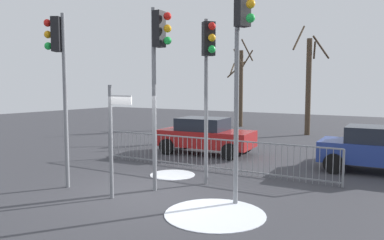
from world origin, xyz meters
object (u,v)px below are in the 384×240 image
at_px(direction_sign_post, 113,135).
at_px(car_blue_trailing, 382,149).
at_px(traffic_light_mid_right, 208,64).
at_px(traffic_light_foreground_right, 158,58).
at_px(car_red_mid, 205,135).
at_px(bare_tree_left, 241,84).
at_px(traffic_light_rear_right, 241,44).
at_px(bare_tree_centre, 309,83).
at_px(traffic_light_rear_left, 59,61).

relative_size(direction_sign_post, car_blue_trailing, 0.71).
xyz_separation_m(traffic_light_mid_right, traffic_light_foreground_right, (-0.77, -1.19, 0.12)).
xyz_separation_m(traffic_light_mid_right, car_blue_trailing, (3.90, 4.27, -2.58)).
bearing_deg(car_blue_trailing, car_red_mid, 177.01).
relative_size(traffic_light_mid_right, bare_tree_left, 0.78).
distance_m(traffic_light_mid_right, car_red_mid, 5.55).
bearing_deg(direction_sign_post, car_red_mid, 105.98).
bearing_deg(traffic_light_foreground_right, car_red_mid, -167.18).
height_order(traffic_light_mid_right, traffic_light_rear_right, traffic_light_rear_right).
distance_m(bare_tree_left, bare_tree_centre, 5.52).
relative_size(traffic_light_mid_right, bare_tree_centre, 0.73).
height_order(traffic_light_rear_right, bare_tree_left, bare_tree_left).
distance_m(traffic_light_foreground_right, direction_sign_post, 2.28).
bearing_deg(traffic_light_foreground_right, direction_sign_post, -30.86).
relative_size(car_blue_trailing, bare_tree_left, 0.67).
distance_m(traffic_light_rear_right, car_red_mid, 7.32).
relative_size(traffic_light_foreground_right, bare_tree_left, 0.81).
xyz_separation_m(traffic_light_rear_right, car_red_mid, (-4.07, 5.34, -2.93)).
bearing_deg(car_blue_trailing, bare_tree_centre, 115.70).
bearing_deg(car_red_mid, bare_tree_left, 101.52).
bearing_deg(direction_sign_post, car_blue_trailing, 56.83).
distance_m(traffic_light_rear_left, bare_tree_left, 17.05).
height_order(traffic_light_rear_right, traffic_light_rear_left, traffic_light_rear_right).
xyz_separation_m(car_red_mid, bare_tree_left, (-3.29, 10.33, 2.12)).
xyz_separation_m(traffic_light_rear_right, car_blue_trailing, (2.39, 5.41, -2.93)).
relative_size(traffic_light_mid_right, car_blue_trailing, 1.17).
relative_size(traffic_light_mid_right, car_red_mid, 1.15).
bearing_deg(bare_tree_left, car_red_mid, -72.36).
bearing_deg(traffic_light_rear_left, car_red_mid, -35.41).
distance_m(traffic_light_rear_right, traffic_light_foreground_right, 2.30).
distance_m(direction_sign_post, car_red_mid, 6.69).
xyz_separation_m(traffic_light_mid_right, bare_tree_centre, (-0.71, 12.50, -0.40)).
bearing_deg(traffic_light_mid_right, traffic_light_rear_left, -15.46).
bearing_deg(traffic_light_rear_left, traffic_light_foreground_right, -95.12).
relative_size(traffic_light_rear_left, bare_tree_left, 0.80).
distance_m(traffic_light_mid_right, traffic_light_rear_left, 3.98).
bearing_deg(traffic_light_foreground_right, traffic_light_rear_right, 85.81).
relative_size(traffic_light_rear_left, car_red_mid, 1.18).
bearing_deg(traffic_light_rear_left, bare_tree_centre, -39.13).
height_order(traffic_light_foreground_right, car_red_mid, traffic_light_foreground_right).
xyz_separation_m(traffic_light_rear_left, bare_tree_centre, (2.53, 14.80, -0.47)).
height_order(traffic_light_rear_left, car_blue_trailing, traffic_light_rear_left).
relative_size(traffic_light_foreground_right, traffic_light_rear_left, 1.02).
relative_size(traffic_light_foreground_right, bare_tree_centre, 0.76).
bearing_deg(traffic_light_mid_right, traffic_light_foreground_right, 6.06).
height_order(traffic_light_mid_right, traffic_light_foreground_right, traffic_light_foreground_right).
distance_m(traffic_light_mid_right, car_blue_trailing, 6.33).
bearing_deg(traffic_light_rear_right, direction_sign_post, -45.69).
height_order(direction_sign_post, bare_tree_centre, bare_tree_centre).
xyz_separation_m(direction_sign_post, bare_tree_left, (-4.53, 16.86, 1.32)).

